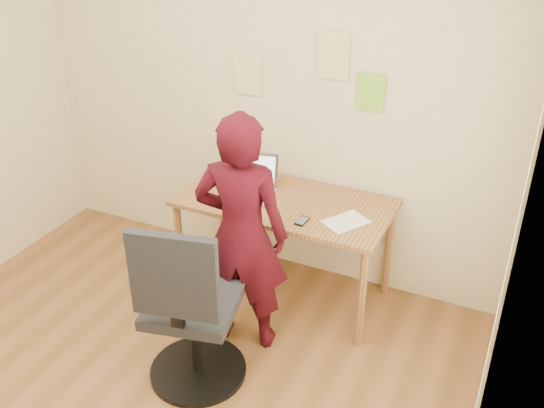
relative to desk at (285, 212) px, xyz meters
The scene contains 10 objects.
room 1.58m from the desk, 103.82° to the right, with size 3.58×3.58×2.78m.
desk is the anchor object (origin of this frame).
laptop 0.29m from the desk, behind, with size 0.39×0.36×0.24m.
paper_sheet 0.47m from the desk, 11.62° to the right, with size 0.19×0.26×0.00m, color white.
phone 0.31m from the desk, 44.76° to the right, with size 0.07×0.12×0.01m.
wall_note_left 0.97m from the desk, 141.08° to the left, with size 0.21×0.00×0.30m, color #E7CB8A.
wall_note_mid 1.05m from the desk, 65.78° to the left, with size 0.21×0.00×0.30m, color #E7CB8A.
wall_note_right 0.95m from the desk, 40.43° to the left, with size 0.18×0.00×0.24m, color #83D32F.
office_chair 1.04m from the desk, 96.63° to the right, with size 0.58×0.59×1.10m.
person 0.55m from the desk, 93.72° to the right, with size 0.56×0.37×1.53m, color #380710.
Camera 1 is at (1.75, -1.81, 2.62)m, focal length 40.00 mm.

